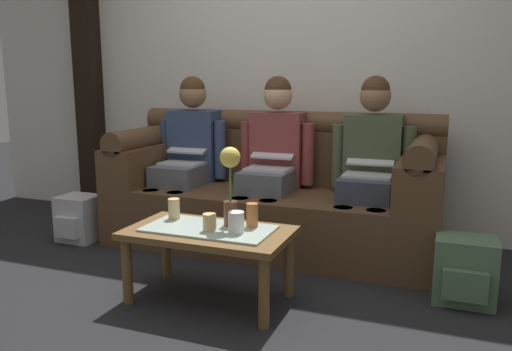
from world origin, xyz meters
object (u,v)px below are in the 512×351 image
(couch, at_px, (273,195))
(cup_far_center, at_px, (252,215))
(flower_vase, at_px, (230,178))
(backpack_left, at_px, (79,219))
(backpack_right, at_px, (465,271))
(person_right, at_px, (371,161))
(cup_near_left, at_px, (210,222))
(coffee_table, at_px, (209,239))
(cup_near_right, at_px, (174,209))
(cup_far_left, at_px, (236,222))
(person_left, at_px, (188,151))
(person_middle, at_px, (273,155))

(couch, xyz_separation_m, cup_far_center, (0.21, -0.96, 0.11))
(flower_vase, relative_size, backpack_left, 1.27)
(backpack_left, distance_m, backpack_right, 2.69)
(person_right, height_order, cup_near_left, person_right)
(coffee_table, height_order, flower_vase, flower_vase)
(flower_vase, height_order, cup_near_left, flower_vase)
(cup_near_right, bearing_deg, couch, 74.75)
(couch, relative_size, coffee_table, 2.64)
(cup_near_left, distance_m, cup_far_center, 0.23)
(backpack_left, xyz_separation_m, backpack_right, (2.69, -0.13, 0.01))
(couch, xyz_separation_m, backpack_left, (-1.39, -0.45, -0.20))
(cup_far_left, relative_size, backpack_right, 0.31)
(person_left, distance_m, backpack_right, 2.13)
(person_left, bearing_deg, backpack_left, -147.14)
(backpack_left, bearing_deg, couch, 18.11)
(coffee_table, bearing_deg, backpack_right, 19.80)
(person_left, distance_m, cup_far_center, 1.33)
(cup_near_right, relative_size, backpack_left, 0.34)
(person_right, xyz_separation_m, flower_vase, (-0.60, -0.97, 0.02))
(cup_far_left, relative_size, backpack_left, 0.33)
(backpack_right, bearing_deg, person_left, 163.72)
(couch, xyz_separation_m, person_left, (-0.69, -0.00, 0.29))
(cup_far_left, bearing_deg, person_middle, 99.17)
(backpack_right, bearing_deg, cup_near_left, -157.80)
(person_middle, height_order, cup_far_center, person_middle)
(person_right, distance_m, coffee_table, 1.30)
(couch, xyz_separation_m, backpack_right, (1.30, -0.59, -0.19))
(person_left, relative_size, backpack_right, 3.41)
(cup_far_center, bearing_deg, cup_far_left, -106.19)
(person_left, relative_size, backpack_left, 3.60)
(coffee_table, relative_size, cup_far_center, 6.81)
(person_left, xyz_separation_m, cup_far_center, (0.90, -0.95, -0.18))
(cup_far_center, distance_m, cup_far_left, 0.14)
(backpack_right, bearing_deg, person_middle, 155.90)
(person_middle, relative_size, flower_vase, 2.83)
(cup_far_left, bearing_deg, cup_far_center, 73.81)
(flower_vase, xyz_separation_m, cup_far_left, (0.08, -0.11, -0.21))
(person_right, height_order, cup_far_center, person_right)
(flower_vase, xyz_separation_m, backpack_left, (-1.48, 0.52, -0.51))
(couch, xyz_separation_m, cup_far_left, (0.17, -1.09, 0.10))
(cup_near_left, relative_size, cup_far_center, 0.70)
(flower_vase, relative_size, backpack_right, 1.20)
(person_left, height_order, coffee_table, person_left)
(person_middle, relative_size, backpack_right, 3.41)
(person_middle, height_order, flower_vase, person_middle)
(couch, bearing_deg, cup_far_left, -80.86)
(cup_far_center, distance_m, backpack_right, 1.19)
(coffee_table, bearing_deg, cup_near_left, -58.84)
(couch, relative_size, person_left, 1.91)
(backpack_left, relative_size, backpack_right, 0.95)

